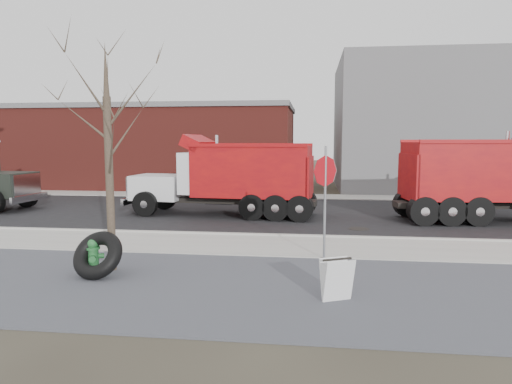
# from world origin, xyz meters

# --- Properties ---
(ground) EXTENTS (120.00, 120.00, 0.00)m
(ground) POSITION_xyz_m (0.00, 0.00, 0.00)
(ground) COLOR #383328
(ground) RESTS_ON ground
(gravel_verge) EXTENTS (60.00, 5.00, 0.03)m
(gravel_verge) POSITION_xyz_m (0.00, -3.50, 0.01)
(gravel_verge) COLOR slate
(gravel_verge) RESTS_ON ground
(sidewalk) EXTENTS (60.00, 2.50, 0.06)m
(sidewalk) POSITION_xyz_m (0.00, 0.25, 0.03)
(sidewalk) COLOR #9E9B93
(sidewalk) RESTS_ON ground
(curb) EXTENTS (60.00, 0.15, 0.11)m
(curb) POSITION_xyz_m (0.00, 1.55, 0.06)
(curb) COLOR #9E9B93
(curb) RESTS_ON ground
(road) EXTENTS (60.00, 9.40, 0.02)m
(road) POSITION_xyz_m (0.00, 6.30, 0.01)
(road) COLOR black
(road) RESTS_ON ground
(far_sidewalk) EXTENTS (60.00, 2.00, 0.06)m
(far_sidewalk) POSITION_xyz_m (0.00, 12.00, 0.03)
(far_sidewalk) COLOR #9E9B93
(far_sidewalk) RESTS_ON ground
(building_grey) EXTENTS (12.00, 10.00, 8.00)m
(building_grey) POSITION_xyz_m (9.00, 18.00, 4.00)
(building_grey) COLOR slate
(building_grey) RESTS_ON ground
(building_brick) EXTENTS (20.20, 8.20, 5.30)m
(building_brick) POSITION_xyz_m (-10.00, 17.00, 2.65)
(building_brick) COLOR maroon
(building_brick) RESTS_ON ground
(bare_tree) EXTENTS (3.20, 3.20, 5.20)m
(bare_tree) POSITION_xyz_m (-3.20, -2.60, 3.30)
(bare_tree) COLOR #382D23
(bare_tree) RESTS_ON ground
(fire_hydrant) EXTENTS (0.48, 0.48, 0.86)m
(fire_hydrant) POSITION_xyz_m (-3.47, -2.99, 0.39)
(fire_hydrant) COLOR #2A703C
(fire_hydrant) RESTS_ON ground
(truck_tire) EXTENTS (1.29, 1.12, 1.10)m
(truck_tire) POSITION_xyz_m (-3.29, -3.14, 0.50)
(truck_tire) COLOR black
(truck_tire) RESTS_ON ground
(stop_sign) EXTENTS (0.58, 0.57, 2.89)m
(stop_sign) POSITION_xyz_m (1.71, -1.10, 1.96)
(stop_sign) COLOR gray
(stop_sign) RESTS_ON ground
(sandwich_board) EXTENTS (0.69, 0.58, 0.81)m
(sandwich_board) POSITION_xyz_m (1.87, -4.07, 0.44)
(sandwich_board) COLOR white
(sandwich_board) RESTS_ON ground
(dump_truck_red_a) EXTENTS (8.42, 3.02, 3.37)m
(dump_truck_red_a) POSITION_xyz_m (8.35, 5.36, 1.72)
(dump_truck_red_a) COLOR black
(dump_truck_red_a) RESTS_ON ground
(dump_truck_red_b) EXTENTS (7.66, 2.76, 3.21)m
(dump_truck_red_b) POSITION_xyz_m (-1.86, 5.49, 1.64)
(dump_truck_red_b) COLOR black
(dump_truck_red_b) RESTS_ON ground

